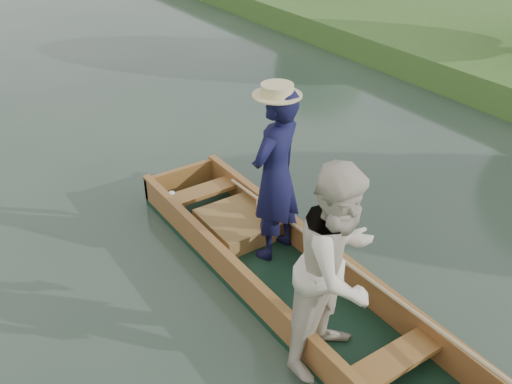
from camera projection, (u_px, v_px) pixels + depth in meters
ground at (286, 288)px, 6.37m from camera, size 120.00×120.00×0.00m
punt at (301, 243)px, 5.70m from camera, size 1.52×5.01×2.15m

